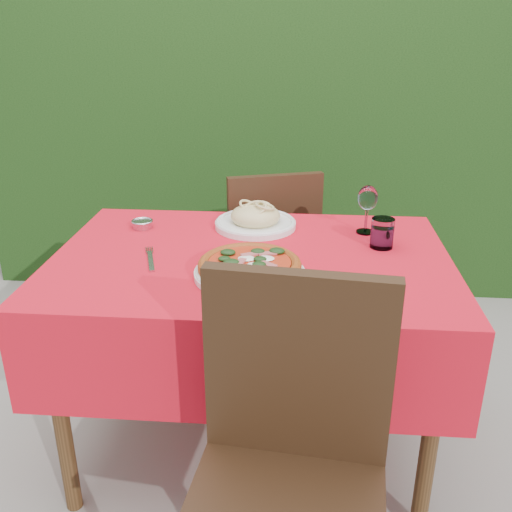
# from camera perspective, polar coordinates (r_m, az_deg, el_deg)

# --- Properties ---
(ground) EXTENTS (60.00, 60.00, 0.00)m
(ground) POSITION_cam_1_polar(r_m,az_deg,el_deg) (2.21, -0.43, -18.12)
(ground) COLOR slate
(ground) RESTS_ON ground
(hedge) EXTENTS (3.20, 0.55, 1.78)m
(hedge) POSITION_cam_1_polar(r_m,az_deg,el_deg) (3.26, 1.98, 13.39)
(hedge) COLOR black
(hedge) RESTS_ON ground
(dining_table) EXTENTS (1.26, 0.86, 0.75)m
(dining_table) POSITION_cam_1_polar(r_m,az_deg,el_deg) (1.88, -0.49, -4.22)
(dining_table) COLOR #4B2F18
(dining_table) RESTS_ON ground
(chair_near) EXTENTS (0.47, 0.47, 0.95)m
(chair_near) POSITION_cam_1_polar(r_m,az_deg,el_deg) (1.34, 3.38, -19.57)
(chair_near) COLOR black
(chair_near) RESTS_ON ground
(chair_far) EXTENTS (0.49, 0.49, 0.87)m
(chair_far) POSITION_cam_1_polar(r_m,az_deg,el_deg) (2.50, 1.30, 0.39)
(chair_far) COLOR black
(chair_far) RESTS_ON ground
(pizza_plate) EXTENTS (0.33, 0.33, 0.06)m
(pizza_plate) POSITION_cam_1_polar(r_m,az_deg,el_deg) (1.66, -0.64, -1.17)
(pizza_plate) COLOR silver
(pizza_plate) RESTS_ON dining_table
(pasta_plate) EXTENTS (0.29, 0.29, 0.08)m
(pasta_plate) POSITION_cam_1_polar(r_m,az_deg,el_deg) (2.05, -0.06, 3.69)
(pasta_plate) COLOR white
(pasta_plate) RESTS_ON dining_table
(water_glass) EXTENTS (0.08, 0.08, 0.10)m
(water_glass) POSITION_cam_1_polar(r_m,az_deg,el_deg) (1.91, 12.50, 2.12)
(water_glass) COLOR silver
(water_glass) RESTS_ON dining_table
(wine_glass) EXTENTS (0.07, 0.07, 0.17)m
(wine_glass) POSITION_cam_1_polar(r_m,az_deg,el_deg) (2.01, 11.10, 5.52)
(wine_glass) COLOR silver
(wine_glass) RESTS_ON dining_table
(fork) EXTENTS (0.09, 0.21, 0.01)m
(fork) POSITION_cam_1_polar(r_m,az_deg,el_deg) (1.79, -10.48, -0.50)
(fork) COLOR #AFAFB6
(fork) RESTS_ON dining_table
(steel_ramekin) EXTENTS (0.07, 0.07, 0.03)m
(steel_ramekin) POSITION_cam_1_polar(r_m,az_deg,el_deg) (2.09, -11.29, 3.10)
(steel_ramekin) COLOR silver
(steel_ramekin) RESTS_ON dining_table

